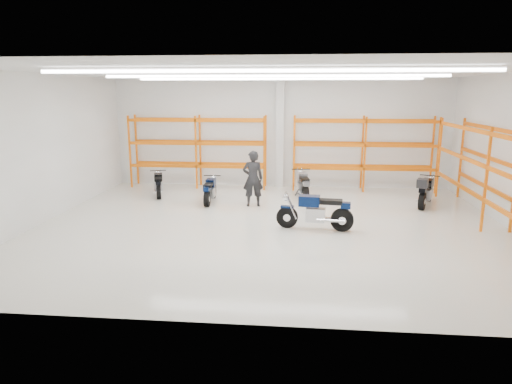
# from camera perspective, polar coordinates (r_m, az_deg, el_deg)

# --- Properties ---
(ground) EXTENTS (14.00, 14.00, 0.00)m
(ground) POSITION_cam_1_polar(r_m,az_deg,el_deg) (13.78, 1.83, -4.23)
(ground) COLOR silver
(ground) RESTS_ON ground
(room_shell) EXTENTS (14.02, 12.02, 4.51)m
(room_shell) POSITION_cam_1_polar(r_m,az_deg,el_deg) (13.24, 1.94, 9.54)
(room_shell) COLOR silver
(room_shell) RESTS_ON ground
(motorcycle_main) EXTENTS (2.25, 0.75, 1.11)m
(motorcycle_main) POSITION_cam_1_polar(r_m,az_deg,el_deg) (13.38, 7.78, -2.54)
(motorcycle_main) COLOR black
(motorcycle_main) RESTS_ON ground
(motorcycle_back_a) EXTENTS (0.78, 1.83, 0.92)m
(motorcycle_back_a) POSITION_cam_1_polar(r_m,az_deg,el_deg) (17.98, -12.09, 0.88)
(motorcycle_back_a) COLOR black
(motorcycle_back_a) RESTS_ON ground
(motorcycle_back_b) EXTENTS (0.62, 1.88, 0.93)m
(motorcycle_back_b) POSITION_cam_1_polar(r_m,az_deg,el_deg) (16.56, -5.79, 0.12)
(motorcycle_back_b) COLOR black
(motorcycle_back_b) RESTS_ON ground
(motorcycle_back_c) EXTENTS (0.70, 2.12, 1.04)m
(motorcycle_back_c) POSITION_cam_1_polar(r_m,az_deg,el_deg) (17.18, 5.87, 0.75)
(motorcycle_back_c) COLOR black
(motorcycle_back_c) RESTS_ON ground
(motorcycle_back_d) EXTENTS (1.13, 2.05, 1.11)m
(motorcycle_back_d) POSITION_cam_1_polar(r_m,az_deg,el_deg) (16.98, 20.42, 0.03)
(motorcycle_back_d) COLOR black
(motorcycle_back_d) RESTS_ON ground
(standing_man) EXTENTS (0.79, 0.60, 1.97)m
(standing_man) POSITION_cam_1_polar(r_m,az_deg,el_deg) (15.91, -0.40, 1.69)
(standing_man) COLOR black
(standing_man) RESTS_ON ground
(structural_column) EXTENTS (0.32, 0.32, 4.50)m
(structural_column) POSITION_cam_1_polar(r_m,az_deg,el_deg) (19.09, 3.02, 7.32)
(structural_column) COLOR white
(structural_column) RESTS_ON ground
(pallet_racking_back_left) EXTENTS (5.67, 0.87, 3.00)m
(pallet_racking_back_left) POSITION_cam_1_polar(r_m,az_deg,el_deg) (19.25, -7.26, 5.89)
(pallet_racking_back_left) COLOR #F25D16
(pallet_racking_back_left) RESTS_ON ground
(pallet_racking_back_right) EXTENTS (5.67, 0.87, 3.00)m
(pallet_racking_back_right) POSITION_cam_1_polar(r_m,az_deg,el_deg) (18.95, 13.33, 5.55)
(pallet_racking_back_right) COLOR #F25D16
(pallet_racking_back_right) RESTS_ON ground
(pallet_racking_side) EXTENTS (0.87, 9.07, 3.00)m
(pallet_racking_side) POSITION_cam_1_polar(r_m,az_deg,el_deg) (14.49, 28.41, 2.45)
(pallet_racking_side) COLOR #F25D16
(pallet_racking_side) RESTS_ON ground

